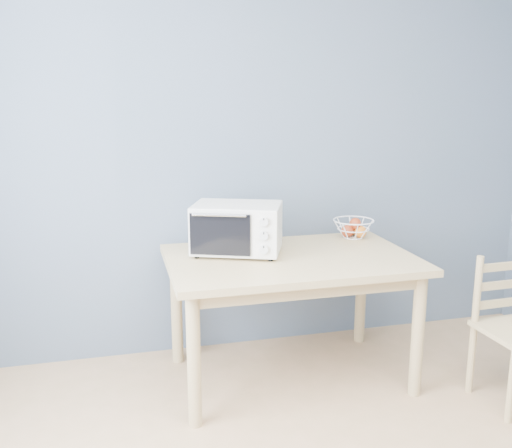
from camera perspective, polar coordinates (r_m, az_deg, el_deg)
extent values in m
cube|color=slate|center=(3.65, -0.69, 7.32)|extent=(4.00, 0.01, 2.60)
cube|color=tan|center=(3.26, 3.50, -3.58)|extent=(1.40, 0.90, 0.04)
cylinder|color=tan|center=(2.93, -6.23, -13.48)|extent=(0.07, 0.07, 0.71)
cylinder|color=tan|center=(3.32, 15.86, -10.68)|extent=(0.07, 0.07, 0.71)
cylinder|color=tan|center=(3.61, -7.95, -8.35)|extent=(0.07, 0.07, 0.71)
cylinder|color=tan|center=(3.93, 10.45, -6.65)|extent=(0.07, 0.07, 0.71)
cube|color=silver|center=(3.28, -1.91, -0.34)|extent=(0.58, 0.49, 0.28)
cube|color=black|center=(3.29, -3.05, -0.36)|extent=(0.40, 0.39, 0.22)
cube|color=black|center=(3.13, -3.62, -1.07)|extent=(0.32, 0.14, 0.23)
cylinder|color=silver|center=(3.08, -3.72, 0.88)|extent=(0.28, 0.13, 0.02)
cube|color=silver|center=(3.10, 0.82, -1.13)|extent=(0.13, 0.06, 0.25)
cylinder|color=black|center=(3.23, -5.93, -3.26)|extent=(0.03, 0.03, 0.02)
cylinder|color=black|center=(3.17, 1.48, -3.55)|extent=(0.03, 0.03, 0.02)
cylinder|color=black|center=(3.47, -4.97, -2.11)|extent=(0.03, 0.03, 0.02)
cylinder|color=black|center=(3.41, 1.93, -2.36)|extent=(0.03, 0.03, 0.02)
cylinder|color=silver|center=(3.07, 0.80, 0.21)|extent=(0.05, 0.03, 0.05)
cylinder|color=silver|center=(3.08, 0.79, -1.19)|extent=(0.05, 0.03, 0.05)
cylinder|color=silver|center=(3.10, 0.79, -2.57)|extent=(0.05, 0.03, 0.05)
torus|color=white|center=(3.68, 9.74, 0.37)|extent=(0.31, 0.31, 0.01)
torus|color=white|center=(3.70, 9.70, -0.48)|extent=(0.24, 0.24, 0.01)
torus|color=white|center=(3.71, 9.67, -1.31)|extent=(0.14, 0.14, 0.01)
sphere|color=red|center=(3.69, 9.13, -0.70)|extent=(0.08, 0.08, 0.08)
sphere|color=orange|center=(3.70, 10.40, -0.77)|extent=(0.08, 0.08, 0.08)
sphere|color=#E29F58|center=(3.75, 9.45, -0.57)|extent=(0.08, 0.08, 0.08)
sphere|color=red|center=(3.69, 9.90, 0.05)|extent=(0.07, 0.07, 0.07)
cylinder|color=tan|center=(3.29, 24.18, -14.59)|extent=(0.04, 0.04, 0.40)
cylinder|color=tan|center=(3.51, 20.73, -12.50)|extent=(0.04, 0.04, 0.40)
cylinder|color=tan|center=(3.36, 21.27, -6.30)|extent=(0.04, 0.04, 0.40)
cube|color=tan|center=(3.48, 23.26, -7.27)|extent=(0.32, 0.03, 0.04)
cube|color=tan|center=(3.45, 23.42, -5.59)|extent=(0.32, 0.03, 0.04)
cube|color=tan|center=(3.42, 23.58, -3.90)|extent=(0.32, 0.03, 0.04)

